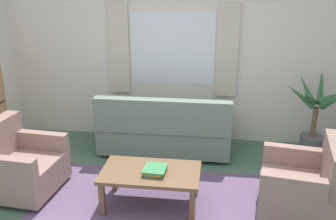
{
  "coord_description": "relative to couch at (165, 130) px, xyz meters",
  "views": [
    {
      "loc": [
        0.67,
        -3.41,
        2.44
      ],
      "look_at": [
        0.13,
        0.7,
        0.99
      ],
      "focal_mm": 39.62,
      "sensor_mm": 36.0,
      "label": 1
    }
  ],
  "objects": [
    {
      "name": "window_with_curtains",
      "position": [
        0.03,
        0.61,
        1.08
      ],
      "size": [
        1.98,
        0.07,
        1.4
      ],
      "color": "white"
    },
    {
      "name": "potted_plant",
      "position": [
        2.13,
        0.13,
        0.21
      ],
      "size": [
        1.07,
        1.19,
        1.26
      ],
      "color": "#56565B",
      "rests_on": "ground_plane"
    },
    {
      "name": "armchair_right",
      "position": [
        1.71,
        -1.34,
        -0.01
      ],
      "size": [
        0.94,
        0.96,
        0.88
      ],
      "rotation": [
        0.0,
        0.0,
        -1.73
      ],
      "color": "gray",
      "rests_on": "ground_plane"
    },
    {
      "name": "armchair_left",
      "position": [
        -1.59,
        -1.28,
        -0.01
      ],
      "size": [
        0.89,
        0.91,
        0.88
      ],
      "rotation": [
        0.0,
        0.0,
        1.49
      ],
      "color": "gray",
      "rests_on": "ground_plane"
    },
    {
      "name": "wall_back",
      "position": [
        0.03,
        0.69,
        0.93
      ],
      "size": [
        5.32,
        0.12,
        2.6
      ],
      "primitive_type": "cube",
      "color": "silver",
      "rests_on": "ground_plane"
    },
    {
      "name": "coffee_table",
      "position": [
        0.03,
        -1.37,
        0.01
      ],
      "size": [
        1.1,
        0.64,
        0.44
      ],
      "color": "brown",
      "rests_on": "ground_plane"
    },
    {
      "name": "area_rug",
      "position": [
        0.03,
        -1.57,
        -0.36
      ],
      "size": [
        2.69,
        2.08,
        0.01
      ],
      "primitive_type": "cube",
      "color": "#604C6B",
      "rests_on": "ground_plane"
    },
    {
      "name": "ground_plane",
      "position": [
        0.03,
        -1.57,
        -0.37
      ],
      "size": [
        6.24,
        6.24,
        0.0
      ],
      "primitive_type": "plane",
      "color": "#476B56"
    },
    {
      "name": "couch",
      "position": [
        0.0,
        0.0,
        0.0
      ],
      "size": [
        1.9,
        0.82,
        0.92
      ],
      "rotation": [
        0.0,
        0.0,
        3.14
      ],
      "color": "slate",
      "rests_on": "ground_plane"
    },
    {
      "name": "book_stack_on_table",
      "position": [
        0.09,
        -1.41,
        0.1
      ],
      "size": [
        0.26,
        0.29,
        0.06
      ],
      "color": "#387F4C",
      "rests_on": "coffee_table"
    }
  ]
}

